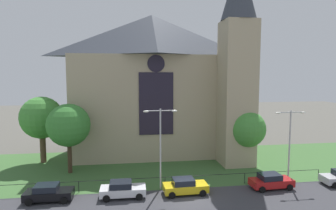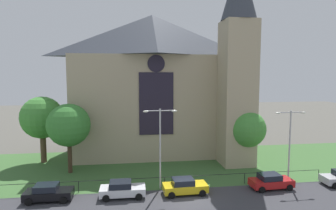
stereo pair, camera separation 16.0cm
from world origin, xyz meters
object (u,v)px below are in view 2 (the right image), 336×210
(tree_left_near, at_px, (69,125))
(tree_left_far, at_px, (42,118))
(tree_right_near, at_px, (247,129))
(streetlamp_near, at_px, (160,138))
(parked_car_white, at_px, (122,189))
(parked_car_red, at_px, (271,181))
(parked_car_yellow, at_px, (185,186))
(parked_car_black, at_px, (48,192))
(streetlamp_far, at_px, (290,136))
(church_building, at_px, (158,83))

(tree_left_near, height_order, tree_left_far, tree_left_far)
(tree_right_near, xyz_separation_m, streetlamp_near, (-11.43, -5.67, 0.43))
(tree_left_far, bearing_deg, parked_car_white, -50.07)
(tree_right_near, bearing_deg, parked_car_red, -93.51)
(parked_car_yellow, relative_size, parked_car_red, 0.99)
(tree_left_near, relative_size, parked_car_black, 1.92)
(tree_left_far, bearing_deg, streetlamp_near, -37.58)
(tree_left_far, bearing_deg, tree_right_near, -11.53)
(tree_right_near, relative_size, tree_left_near, 0.87)
(streetlamp_far, relative_size, parked_car_black, 1.82)
(parked_car_black, distance_m, parked_car_yellow, 12.53)
(streetlamp_near, bearing_deg, streetlamp_far, -0.00)
(tree_right_near, height_order, streetlamp_far, streetlamp_far)
(parked_car_black, height_order, parked_car_white, same)
(church_building, height_order, tree_right_near, church_building)
(parked_car_white, bearing_deg, parked_car_yellow, 0.16)
(parked_car_white, relative_size, parked_car_yellow, 0.99)
(parked_car_black, bearing_deg, tree_left_far, 107.88)
(parked_car_red, bearing_deg, tree_left_far, 151.09)
(church_building, relative_size, parked_car_yellow, 6.11)
(parked_car_yellow, distance_m, parked_car_red, 8.83)
(tree_right_near, distance_m, streetlamp_near, 12.77)
(tree_left_near, distance_m, parked_car_red, 22.79)
(parked_car_red, bearing_deg, church_building, 119.12)
(tree_left_near, distance_m, parked_car_white, 11.02)
(streetlamp_far, relative_size, parked_car_red, 1.79)
(streetlamp_far, bearing_deg, parked_car_yellow, -172.03)
(tree_left_far, bearing_deg, parked_car_black, -72.88)
(streetlamp_far, bearing_deg, parked_car_red, -151.59)
(parked_car_black, bearing_deg, streetlamp_far, 4.08)
(parked_car_black, distance_m, parked_car_red, 21.35)
(tree_right_near, height_order, parked_car_red, tree_right_near)
(tree_left_near, distance_m, parked_car_black, 9.02)
(tree_left_near, relative_size, streetlamp_far, 1.06)
(parked_car_white, height_order, parked_car_red, same)
(tree_left_far, relative_size, streetlamp_near, 1.07)
(streetlamp_near, relative_size, parked_car_black, 1.91)
(church_building, relative_size, parked_car_black, 6.16)
(tree_left_far, relative_size, streetlamp_far, 1.12)
(church_building, relative_size, parked_car_red, 6.07)
(parked_car_white, distance_m, parked_car_red, 14.73)
(parked_car_red, bearing_deg, parked_car_black, 177.07)
(tree_left_near, relative_size, parked_car_yellow, 1.90)
(tree_left_far, xyz_separation_m, parked_car_black, (3.79, -12.29, -5.12))
(tree_left_near, distance_m, streetlamp_far, 24.45)
(parked_car_black, xyz_separation_m, parked_car_red, (21.35, -0.09, 0.00))
(tree_left_far, height_order, streetlamp_near, tree_left_far)
(church_building, distance_m, tree_left_far, 16.36)
(parked_car_yellow, bearing_deg, parked_car_white, 177.46)
(parked_car_white, bearing_deg, streetlamp_far, 5.92)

